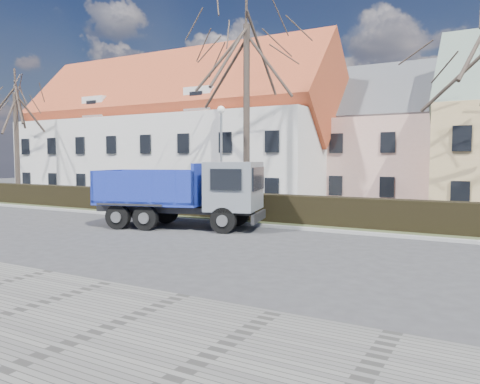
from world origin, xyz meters
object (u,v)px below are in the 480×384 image
Objects in this scene: streetlight at (221,161)px; parked_car_a at (163,194)px; dump_truck at (174,193)px; cart_frame at (157,215)px.

parked_car_a is (-6.88, 3.58, -2.28)m from streetlight.
cart_frame is at bearing 132.51° from dump_truck.
parked_car_a reaches higher than cart_frame.
parked_car_a is (-5.14, 6.79, 0.39)m from cart_frame.
cart_frame is 0.16× the size of parked_car_a.
dump_truck reaches higher than parked_car_a.
cart_frame is (-2.08, 1.29, -1.22)m from dump_truck.
parked_car_a is at bearing 152.52° from streetlight.
dump_truck is 1.28× the size of streetlight.
streetlight is at bearing 61.56° from cart_frame.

